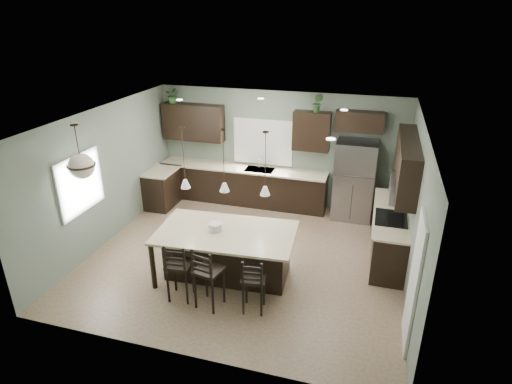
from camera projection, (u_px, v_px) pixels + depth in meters
The scene contains 32 objects.
ground at pixel (246, 256), 8.53m from camera, with size 6.00×6.00×0.00m, color #9E8466.
pantry_door at pixel (414, 283), 6.00m from camera, with size 0.04×0.82×2.04m, color white.
window_back at pixel (263, 142), 10.42m from camera, with size 1.35×0.02×1.00m, color white.
window_left at pixel (79, 184), 7.97m from camera, with size 0.02×1.10×1.00m, color white.
left_return_cabs at pixel (162, 189), 10.54m from camera, with size 0.60×0.90×0.90m, color black.
left_return_countertop at pixel (161, 171), 10.34m from camera, with size 0.66×0.96×0.04m, color beige.
back_lower_cabs at pixel (242, 186), 10.72m from camera, with size 4.20×0.60×0.90m, color black.
back_countertop at pixel (242, 168), 10.52m from camera, with size 4.20×0.66×0.04m, color beige.
sink_inset at pixel (260, 170), 10.40m from camera, with size 0.70×0.45×0.01m, color gray.
faucet at pixel (259, 164), 10.31m from camera, with size 0.02×0.02×0.28m, color silver.
back_upper_left at pixel (193, 122), 10.57m from camera, with size 1.55×0.34×0.90m, color black.
back_upper_right at pixel (312, 131), 9.82m from camera, with size 0.85×0.34×0.90m, color black.
fridge_header at pixel (360, 122), 9.43m from camera, with size 1.05×0.34×0.45m, color black.
right_lower_cabs at pixel (389, 235), 8.43m from camera, with size 0.60×2.35×0.90m, color black.
right_countertop at pixel (391, 213), 8.25m from camera, with size 0.66×2.35×0.04m, color beige.
cooktop at pixel (391, 218), 8.00m from camera, with size 0.58×0.75×0.02m, color black.
wall_oven_front at pixel (373, 239), 8.27m from camera, with size 0.01×0.72×0.60m, color gray.
right_upper_cabs at pixel (407, 164), 7.80m from camera, with size 0.34×2.35×0.90m, color black.
microwave at pixel (401, 189), 7.73m from camera, with size 0.40×0.75×0.40m, color gray.
refrigerator at pixel (354, 180), 9.79m from camera, with size 0.90×0.74×1.85m, color gray.
kitchen_island at pixel (227, 254), 7.74m from camera, with size 2.45×1.39×0.92m, color black.
serving_dish at pixel (215, 227), 7.57m from camera, with size 0.24×0.24×0.14m, color silver.
bar_stool_left at pixel (180, 270), 7.12m from camera, with size 0.40×0.40×1.09m, color black.
bar_stool_center at pixel (209, 277), 6.92m from camera, with size 0.42×0.42×1.13m, color black.
bar_stool_right at pixel (254, 284), 6.84m from camera, with size 0.37×0.37×1.01m, color black.
pendant_left at pixel (184, 158), 7.17m from camera, with size 0.17×0.17×1.10m, color white, non-canonical shape.
pendant_center at pixel (224, 161), 7.03m from camera, with size 0.17×0.17×1.10m, color white, non-canonical shape.
pendant_right at pixel (265, 164), 6.89m from camera, with size 0.17×0.17×1.10m, color silver, non-canonical shape.
chandelier at pixel (79, 152), 7.27m from camera, with size 0.49×0.49×0.97m, color beige, non-canonical shape.
plant_back_left at pixel (173, 95), 10.41m from camera, with size 0.36×0.31×0.40m, color #2B5726.
plant_back_right at pixel (318, 103), 9.50m from camera, with size 0.24×0.19×0.43m, color #2E5625.
room_shell at pixel (245, 177), 7.85m from camera, with size 6.00×6.00×6.00m.
Camera 1 is at (2.24, -6.96, 4.59)m, focal length 30.00 mm.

